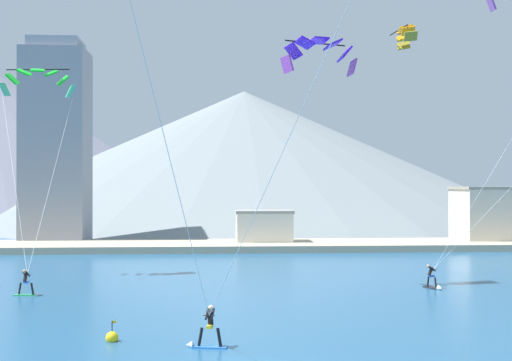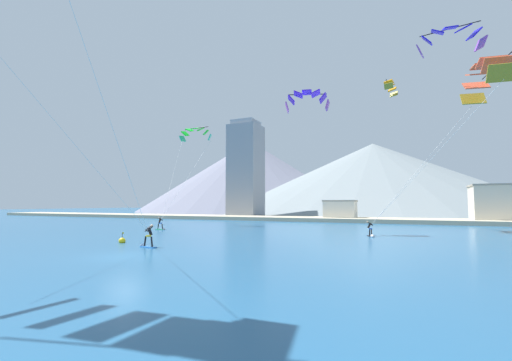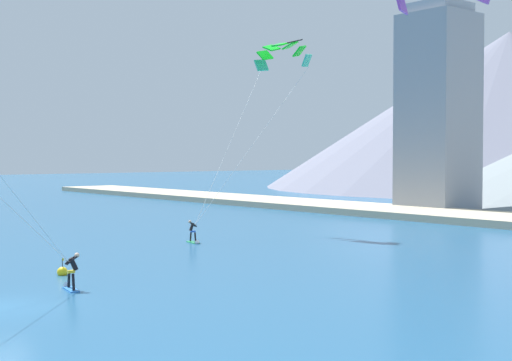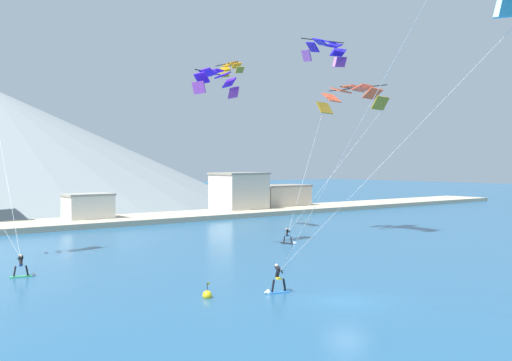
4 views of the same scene
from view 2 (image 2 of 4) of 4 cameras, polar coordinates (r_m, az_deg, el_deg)
ground_plane at (r=23.67m, az=-20.91°, el=-11.70°), size 400.00×400.00×0.00m
kitesurfer_near_lead at (r=36.68m, az=18.57°, el=-8.16°), size 0.93×1.78×1.64m
kitesurfer_near_trail at (r=45.82m, az=-15.52°, el=-7.28°), size 1.78×0.70×1.71m
kitesurfer_mid_center at (r=27.85m, az=-17.67°, el=-9.37°), size 1.78×0.75×1.81m
parafoil_kite_near_lead at (r=40.64m, az=33.93°, el=14.27°), size 12.25×8.63×15.34m
parafoil_kite_near_trail at (r=56.05m, az=-10.09°, el=7.75°), size 5.48×11.09×14.25m
parafoil_kite_distant_high_outer at (r=51.40m, az=21.44°, el=14.41°), size 1.73×4.57×1.61m
parafoil_kite_distant_low_drift at (r=43.32m, az=29.60°, el=20.12°), size 6.54×2.40×2.80m
parafoil_kite_distant_mid_solo at (r=42.13m, az=8.50°, el=13.35°), size 5.29×2.83×2.47m
race_marker_buoy at (r=31.69m, az=-21.42°, el=-9.35°), size 0.56×0.56×1.02m
shoreline_strip at (r=67.79m, az=10.23°, el=-6.33°), size 180.00×10.00×0.70m
shore_building_promenade_mid at (r=68.09m, az=13.86°, el=-4.87°), size 6.12×4.17×4.01m
shore_building_quay_east at (r=69.49m, az=35.21°, el=-3.21°), size 7.67×7.04×6.53m
highrise_tower at (r=81.30m, az=-1.71°, el=1.78°), size 7.00×7.00×23.11m
mountain_peak_west_ridge at (r=126.39m, az=19.00°, el=0.37°), size 108.28×108.28×24.43m
mountain_peak_central_summit at (r=148.43m, az=-0.88°, el=0.72°), size 94.91×94.91×30.44m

